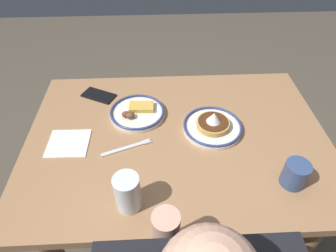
{
  "coord_description": "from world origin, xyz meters",
  "views": [
    {
      "loc": [
        0.07,
        0.78,
        1.53
      ],
      "look_at": [
        0.04,
        -0.02,
        0.78
      ],
      "focal_mm": 30.85,
      "sensor_mm": 36.0,
      "label": 1
    }
  ],
  "objects_px": {
    "drinking_glass": "(128,194)",
    "cell_phone": "(99,95)",
    "plate_near_main": "(137,112)",
    "coffee_mug": "(295,173)",
    "paper_napkin": "(68,143)",
    "plate_center_pancakes": "(213,126)",
    "fork_near": "(127,148)"
  },
  "relations": [
    {
      "from": "plate_near_main",
      "to": "drinking_glass",
      "type": "distance_m",
      "value": 0.42
    },
    {
      "from": "plate_center_pancakes",
      "to": "coffee_mug",
      "type": "height_order",
      "value": "coffee_mug"
    },
    {
      "from": "drinking_glass",
      "to": "cell_phone",
      "type": "bearing_deg",
      "value": -73.64
    },
    {
      "from": "plate_center_pancakes",
      "to": "paper_napkin",
      "type": "distance_m",
      "value": 0.55
    },
    {
      "from": "coffee_mug",
      "to": "cell_phone",
      "type": "height_order",
      "value": "coffee_mug"
    },
    {
      "from": "plate_center_pancakes",
      "to": "paper_napkin",
      "type": "bearing_deg",
      "value": 5.35
    },
    {
      "from": "drinking_glass",
      "to": "paper_napkin",
      "type": "relative_size",
      "value": 0.85
    },
    {
      "from": "fork_near",
      "to": "drinking_glass",
      "type": "bearing_deg",
      "value": 94.6
    },
    {
      "from": "plate_near_main",
      "to": "coffee_mug",
      "type": "xyz_separation_m",
      "value": [
        -0.51,
        0.36,
        0.03
      ]
    },
    {
      "from": "coffee_mug",
      "to": "drinking_glass",
      "type": "xyz_separation_m",
      "value": [
        0.53,
        0.06,
        0.01
      ]
    },
    {
      "from": "plate_near_main",
      "to": "drinking_glass",
      "type": "bearing_deg",
      "value": 88.22
    },
    {
      "from": "coffee_mug",
      "to": "paper_napkin",
      "type": "height_order",
      "value": "coffee_mug"
    },
    {
      "from": "paper_napkin",
      "to": "coffee_mug",
      "type": "bearing_deg",
      "value": 164.65
    },
    {
      "from": "plate_center_pancakes",
      "to": "drinking_glass",
      "type": "bearing_deg",
      "value": 46.15
    },
    {
      "from": "plate_center_pancakes",
      "to": "cell_phone",
      "type": "distance_m",
      "value": 0.53
    },
    {
      "from": "plate_center_pancakes",
      "to": "coffee_mug",
      "type": "xyz_separation_m",
      "value": [
        -0.22,
        0.26,
        0.03
      ]
    },
    {
      "from": "plate_center_pancakes",
      "to": "paper_napkin",
      "type": "relative_size",
      "value": 1.53
    },
    {
      "from": "plate_near_main",
      "to": "cell_phone",
      "type": "bearing_deg",
      "value": -37.5
    },
    {
      "from": "plate_near_main",
      "to": "coffee_mug",
      "type": "bearing_deg",
      "value": 144.88
    },
    {
      "from": "cell_phone",
      "to": "paper_napkin",
      "type": "relative_size",
      "value": 0.96
    },
    {
      "from": "cell_phone",
      "to": "fork_near",
      "type": "distance_m",
      "value": 0.35
    },
    {
      "from": "cell_phone",
      "to": "plate_near_main",
      "type": "bearing_deg",
      "value": 169.56
    },
    {
      "from": "plate_near_main",
      "to": "paper_napkin",
      "type": "height_order",
      "value": "plate_near_main"
    },
    {
      "from": "cell_phone",
      "to": "coffee_mug",
      "type": "bearing_deg",
      "value": 171.32
    },
    {
      "from": "coffee_mug",
      "to": "cell_phone",
      "type": "xyz_separation_m",
      "value": [
        0.69,
        -0.5,
        -0.04
      ]
    },
    {
      "from": "paper_napkin",
      "to": "drinking_glass",
      "type": "bearing_deg",
      "value": 131.65
    },
    {
      "from": "drinking_glass",
      "to": "paper_napkin",
      "type": "bearing_deg",
      "value": -48.35
    },
    {
      "from": "drinking_glass",
      "to": "paper_napkin",
      "type": "distance_m",
      "value": 0.36
    },
    {
      "from": "drinking_glass",
      "to": "fork_near",
      "type": "distance_m",
      "value": 0.24
    },
    {
      "from": "drinking_glass",
      "to": "cell_phone",
      "type": "xyz_separation_m",
      "value": [
        0.16,
        -0.55,
        -0.05
      ]
    },
    {
      "from": "coffee_mug",
      "to": "fork_near",
      "type": "distance_m",
      "value": 0.57
    },
    {
      "from": "fork_near",
      "to": "paper_napkin",
      "type": "bearing_deg",
      "value": -8.83
    }
  ]
}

